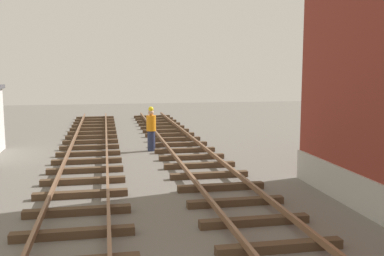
% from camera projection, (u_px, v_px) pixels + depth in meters
% --- Properties ---
extents(track_worker_foreground, '(0.40, 0.40, 1.87)m').
position_uv_depth(track_worker_foreground, '(151.00, 129.00, 18.65)').
color(track_worker_foreground, '#262D4C').
rests_on(track_worker_foreground, ground).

